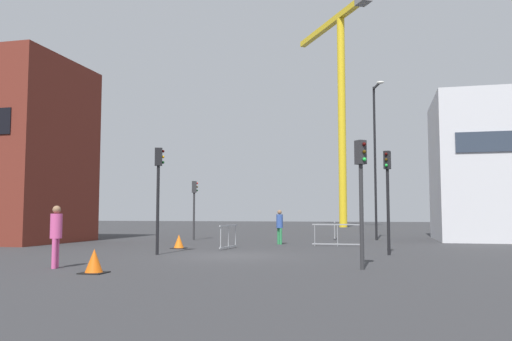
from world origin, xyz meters
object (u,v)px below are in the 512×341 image
object	(u,v)px
construction_crane	(340,85)
pedestrian_walking	(56,231)
traffic_light_corner	(194,200)
traffic_light_far	(361,182)
traffic_cone_striped	(179,242)
pedestrian_waiting	(280,224)
traffic_light_near	(158,183)
traffic_cone_orange	(94,262)
traffic_light_verge	(388,185)
streetlamp_tall	(376,151)

from	to	relation	value
construction_crane	pedestrian_walking	bearing A→B (deg)	-95.90
traffic_light_corner	construction_crane	bearing A→B (deg)	78.09
traffic_light_far	traffic_cone_striped	bearing A→B (deg)	139.58
traffic_cone_striped	traffic_light_far	bearing A→B (deg)	-40.42
pedestrian_waiting	traffic_cone_striped	xyz separation A→B (m)	(-3.87, -4.21, -0.74)
pedestrian_walking	traffic_light_near	bearing A→B (deg)	81.07
construction_crane	traffic_light_near	bearing A→B (deg)	-95.51
traffic_light_far	traffic_light_near	world-z (taller)	traffic_light_near
traffic_light_near	traffic_cone_orange	world-z (taller)	traffic_light_near
traffic_cone_striped	construction_crane	bearing A→B (deg)	83.19
traffic_light_verge	traffic_light_near	bearing A→B (deg)	-167.88
streetlamp_tall	traffic_light_corner	world-z (taller)	streetlamp_tall
traffic_light_far	traffic_cone_striped	distance (m)	11.33
traffic_light_far	pedestrian_waiting	size ratio (longest dim) A/B	2.10
streetlamp_tall	traffic_light_far	xyz separation A→B (m)	(-0.28, -16.71, -2.82)
streetlamp_tall	traffic_light_near	xyz separation A→B (m)	(-8.21, -13.08, -2.55)
traffic_light_verge	pedestrian_waiting	bearing A→B (deg)	132.39
pedestrian_waiting	traffic_cone_orange	distance (m)	14.25
construction_crane	traffic_light_corner	world-z (taller)	construction_crane
traffic_cone_orange	traffic_light_verge	bearing A→B (deg)	46.20
traffic_light_verge	pedestrian_waiting	size ratio (longest dim) A/B	2.27
traffic_light_far	traffic_cone_orange	bearing A→B (deg)	-159.50
traffic_cone_orange	pedestrian_walking	bearing A→B (deg)	153.40
pedestrian_waiting	traffic_light_verge	bearing A→B (deg)	-47.61
traffic_light_far	streetlamp_tall	bearing A→B (deg)	89.03
traffic_light_corner	traffic_light_verge	distance (m)	14.40
streetlamp_tall	pedestrian_walking	distance (m)	20.96
traffic_light_near	traffic_light_verge	distance (m)	8.93
traffic_light_far	traffic_light_near	xyz separation A→B (m)	(-7.92, 3.63, 0.27)
traffic_light_verge	pedestrian_walking	xyz separation A→B (m)	(-9.57, -7.22, -1.63)
streetlamp_tall	traffic_cone_striped	size ratio (longest dim) A/B	14.72
construction_crane	traffic_light_verge	xyz separation A→B (m)	(4.69, -39.99, -13.79)
pedestrian_walking	traffic_cone_striped	bearing A→B (deg)	88.05
traffic_light_verge	traffic_cone_orange	size ratio (longest dim) A/B	6.15
pedestrian_walking	pedestrian_waiting	xyz separation A→B (m)	(4.17, 13.13, -0.04)
pedestrian_waiting	pedestrian_walking	bearing A→B (deg)	-107.63
traffic_light_far	traffic_light_near	bearing A→B (deg)	155.38
traffic_light_near	traffic_cone_orange	size ratio (longest dim) A/B	6.37
traffic_cone_striped	traffic_light_verge	bearing A→B (deg)	-10.39
construction_crane	traffic_cone_striped	size ratio (longest dim) A/B	39.97
traffic_cone_striped	pedestrian_waiting	bearing A→B (deg)	47.44
traffic_cone_orange	traffic_cone_striped	size ratio (longest dim) A/B	1.04
traffic_light_verge	traffic_cone_striped	world-z (taller)	traffic_light_verge
traffic_light_near	pedestrian_walking	size ratio (longest dim) A/B	2.28
traffic_light_near	traffic_cone_orange	bearing A→B (deg)	-81.35
streetlamp_tall	traffic_light_near	size ratio (longest dim) A/B	2.23
traffic_light_near	traffic_light_corner	bearing A→B (deg)	102.89
streetlamp_tall	pedestrian_waiting	distance (m)	8.38
traffic_light_corner	traffic_cone_orange	size ratio (longest dim) A/B	5.41
traffic_light_near	construction_crane	bearing A→B (deg)	84.49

